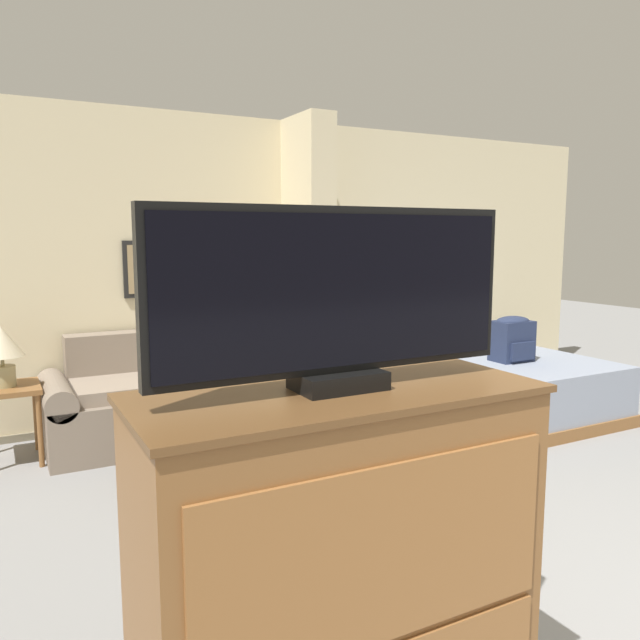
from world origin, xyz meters
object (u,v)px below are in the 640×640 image
Objects in this scene: tv_dresser at (338,589)px; backpack at (512,338)px; tv at (339,298)px; table_lamp at (1,347)px; couch at (170,399)px; coffee_table at (201,430)px; bed at (489,382)px.

backpack is at bearing 38.19° from tv_dresser.
tv is 2.71× the size of backpack.
table_lamp is at bearing 103.27° from tv.
backpack reaches higher than couch.
tv_dresser is 3.00× the size of backpack.
coffee_table is 1.62× the size of table_lamp.
table_lamp is 4.00m from backpack.
couch is 1.27m from table_lamp.
bed is 5.06× the size of backpack.
couch is at bearing 2.27° from table_lamp.
tv_dresser is 0.59× the size of bed.
bed is (2.85, 0.44, -0.10)m from coffee_table.
backpack is (3.13, 2.46, -0.71)m from tv.
tv_dresser reaches higher than backpack.
tv reaches higher than bed.
coffee_table is at bearing -176.90° from backpack.
coffee_table is 2.88m from bed.
couch is at bearing 83.54° from tv_dresser.
couch is 2.72× the size of coffee_table.
tv_dresser reaches higher than coffee_table.
tv is (0.78, -3.31, 0.60)m from table_lamp.
table_lamp is (-1.16, -0.05, 0.52)m from couch.
couch is 1.04m from coffee_table.
couch is 2.84m from bed.
couch is at bearing 86.21° from coffee_table.
tv reaches higher than couch.
table_lamp is 4.01m from bed.
tv_dresser is at bearing -90.00° from tv.
table_lamp is 0.36× the size of tv_dresser.
table_lamp is at bearing 171.99° from bed.
tv_dresser is at bearing -97.65° from coffee_table.
tv_dresser is 4.20m from bed.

